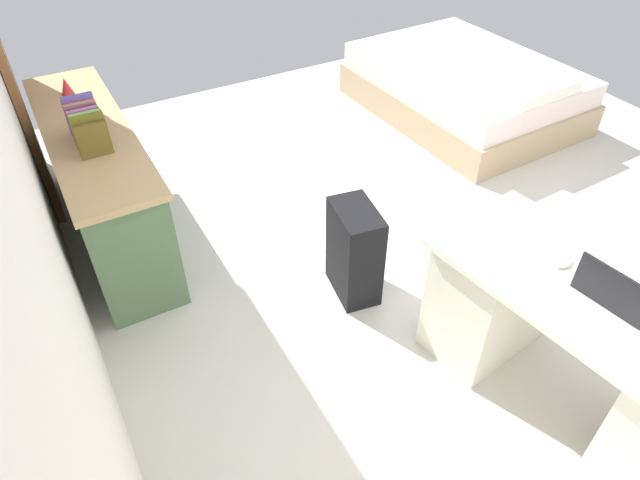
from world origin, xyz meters
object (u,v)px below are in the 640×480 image
at_px(desk, 577,350).
at_px(credenza, 103,184).
at_px(laptop, 615,294).
at_px(bed, 465,88).
at_px(figurine_small, 66,86).
at_px(suitcase_black, 354,252).
at_px(computer_mouse, 564,262).

bearing_deg(desk, credenza, 33.38).
relative_size(credenza, laptop, 5.35).
height_order(credenza, bed, credenza).
relative_size(bed, figurine_small, 17.72).
relative_size(credenza, figurine_small, 16.36).
distance_m(bed, suitcase_black, 2.52).
distance_m(bed, computer_mouse, 2.89).
height_order(bed, laptop, laptop).
relative_size(suitcase_black, figurine_small, 5.42).
xyz_separation_m(bed, computer_mouse, (-2.37, 1.58, 0.51)).
xyz_separation_m(desk, computer_mouse, (0.22, -0.02, 0.37)).
bearing_deg(laptop, credenza, 33.10).
bearing_deg(computer_mouse, credenza, 28.76).
distance_m(laptop, computer_mouse, 0.27).
xyz_separation_m(credenza, figurine_small, (0.52, 0.00, 0.45)).
height_order(credenza, figurine_small, figurine_small).
relative_size(laptop, figurine_small, 3.06).
bearing_deg(computer_mouse, suitcase_black, 20.06).
relative_size(desk, laptop, 4.50).
bearing_deg(laptop, computer_mouse, -1.52).
bearing_deg(desk, computer_mouse, -3.89).
distance_m(suitcase_black, figurine_small, 2.17).
height_order(laptop, computer_mouse, laptop).
bearing_deg(laptop, desk, 12.17).
height_order(suitcase_black, computer_mouse, computer_mouse).
xyz_separation_m(suitcase_black, figurine_small, (1.77, 1.12, 0.55)).
bearing_deg(suitcase_black, credenza, 51.33).
height_order(credenza, computer_mouse, credenza).
distance_m(credenza, computer_mouse, 2.74).
bearing_deg(bed, computer_mouse, 146.36).
bearing_deg(credenza, suitcase_black, -138.28).
bearing_deg(bed, desk, 148.46).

